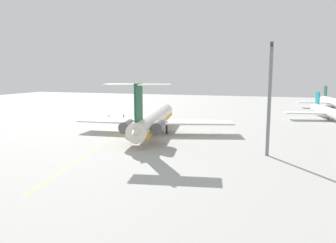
% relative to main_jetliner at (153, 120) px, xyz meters
% --- Properties ---
extents(ground, '(300.53, 300.53, 0.00)m').
position_rel_main_jetliner_xyz_m(ground, '(-4.34, -12.51, -3.89)').
color(ground, '#ADADA8').
extents(main_jetliner, '(48.78, 43.35, 14.26)m').
position_rel_main_jetliner_xyz_m(main_jetliner, '(0.00, 0.00, 0.00)').
color(main_jetliner, silver).
rests_on(main_jetliner, ground).
extents(airliner_far_left, '(32.75, 32.48, 9.78)m').
position_rel_main_jetliner_xyz_m(airliner_far_left, '(-86.65, 57.54, -1.01)').
color(airliner_far_left, white).
rests_on(airliner_far_left, ground).
extents(airliner_mid_left, '(30.58, 30.44, 9.17)m').
position_rel_main_jetliner_xyz_m(airliner_mid_left, '(-43.46, 49.63, -1.19)').
color(airliner_mid_left, white).
rests_on(airliner_mid_left, ground).
extents(ground_crew_near_nose, '(0.27, 0.42, 1.71)m').
position_rel_main_jetliner_xyz_m(ground_crew_near_nose, '(-19.72, -23.95, -2.81)').
color(ground_crew_near_nose, black).
rests_on(ground_crew_near_nose, ground).
extents(ground_crew_near_tail, '(0.47, 0.29, 1.83)m').
position_rel_main_jetliner_xyz_m(ground_crew_near_tail, '(-23.74, -20.14, -2.73)').
color(ground_crew_near_tail, black).
rests_on(ground_crew_near_tail, ground).
extents(safety_cone_nose, '(0.40, 0.40, 0.55)m').
position_rel_main_jetliner_xyz_m(safety_cone_nose, '(-24.21, -23.12, -3.61)').
color(safety_cone_nose, '#EA590F').
rests_on(safety_cone_nose, ground).
extents(taxiway_centreline, '(99.18, 18.29, 0.01)m').
position_rel_main_jetliner_xyz_m(taxiway_centreline, '(-1.35, -9.80, -3.88)').
color(taxiway_centreline, gold).
rests_on(taxiway_centreline, ground).
extents(light_mast, '(4.00, 0.70, 22.22)m').
position_rel_main_jetliner_xyz_m(light_mast, '(15.17, 30.01, 8.41)').
color(light_mast, slate).
rests_on(light_mast, ground).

